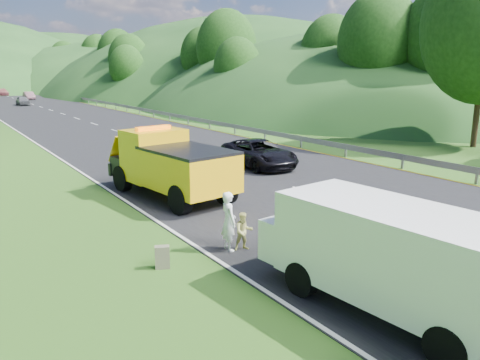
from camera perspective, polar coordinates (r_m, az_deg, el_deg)
ground at (r=15.07m, az=10.22°, el=-6.47°), size 320.00×320.00×0.00m
road_surface at (r=52.02m, az=-19.26°, el=7.09°), size 14.00×200.00×0.02m
guardrail at (r=66.01m, az=-15.89°, el=8.51°), size 0.06×140.00×1.52m
tree_line_right at (r=77.65m, az=-8.61°, el=9.53°), size 14.00×140.00×14.00m
tow_truck at (r=18.93m, az=-8.52°, el=1.94°), size 3.12×6.67×2.77m
white_van at (r=10.36m, az=18.00°, el=-8.56°), size 3.56×6.72×2.31m
woman at (r=13.55m, az=-1.37°, el=-8.56°), size 0.55×0.69×1.72m
child at (r=13.55m, az=0.46°, el=-8.57°), size 0.64×0.56×1.11m
worker at (r=10.48m, az=23.39°, el=-16.72°), size 1.12×0.81×1.56m
suitcase at (r=12.46m, az=-9.45°, el=-9.27°), size 0.43×0.35×0.61m
passing_suv at (r=24.91m, az=2.30°, el=1.66°), size 2.71×5.22×1.41m
dist_car_a at (r=73.65m, az=-24.91°, el=8.24°), size 1.51×3.75×1.28m
dist_car_b at (r=86.79m, az=-24.29°, el=8.90°), size 1.38×3.96×1.30m
dist_car_c at (r=102.42m, az=-26.98°, el=9.15°), size 1.95×4.79×1.39m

